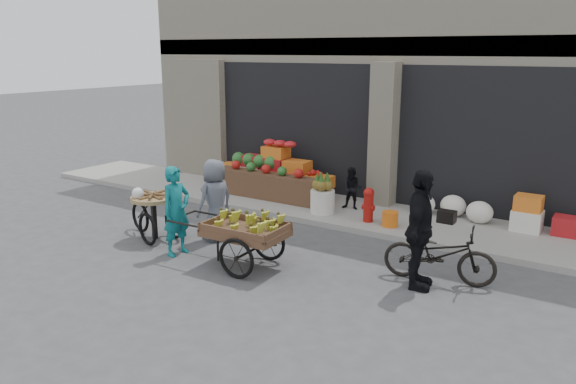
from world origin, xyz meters
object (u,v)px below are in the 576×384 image
Objects in this scene: pineapple_bin at (323,201)px; cyclist at (420,230)px; banana_cart at (243,228)px; vendor_grey at (215,200)px; vendor_woman at (176,211)px; fire_hydrant at (368,203)px; orange_bucket at (390,219)px; tricycle_cart at (153,210)px; seated_person at (352,189)px; bicycle at (439,254)px.

cyclist reaches higher than pineapple_bin.
banana_cart is 1.47× the size of vendor_grey.
banana_cart is 1.35m from vendor_woman.
fire_hydrant is 0.31× the size of banana_cart.
banana_cart is at bearing -84.87° from pineapple_bin.
vendor_grey reaches higher than orange_bucket.
tricycle_cart is at bearing 172.15° from banana_cart.
vendor_woman reaches higher than seated_person.
pineapple_bin is 3.58m from tricycle_cart.
pineapple_bin is 0.33× the size of vendor_grey.
cyclist reaches higher than vendor_woman.
cyclist reaches higher than fire_hydrant.
tricycle_cart is (-2.04, -2.94, 0.20)m from pineapple_bin.
cyclist reaches higher than bicycle.
seated_person is 4.29m from tricycle_cart.
fire_hydrant is 3.22m from banana_cart.
vendor_woman is (-2.66, -3.21, 0.53)m from orange_bucket.
cyclist reaches higher than vendor_grey.
bicycle is 0.65m from cyclist.
cyclist is (2.62, -2.98, 0.34)m from seated_person.
bicycle is (3.22, -1.98, 0.08)m from pineapple_bin.
vendor_grey reaches higher than pineapple_bin.
banana_cart is at bearing -113.32° from orange_bucket.
seated_person is at bearing 36.10° from bicycle.
vendor_grey is at bearing 83.18° from bicycle.
orange_bucket is 0.34× the size of seated_person.
banana_cart is (-1.32, -3.05, 0.41)m from orange_bucket.
pineapple_bin is 1.11m from fire_hydrant.
pineapple_bin is 3.78m from bicycle.
bicycle is at bearing 105.50° from vendor_grey.
fire_hydrant reaches higher than orange_bucket.
orange_bucket is 0.21× the size of vendor_grey.
vendor_woman is (-1.34, -0.16, 0.11)m from banana_cart.
vendor_grey reaches higher than tricycle_cart.
pineapple_bin reaches higher than orange_bucket.
cyclist is (5.05, 0.55, 0.35)m from tricycle_cart.
banana_cart is at bearing -101.78° from seated_person.
cyclist is (3.02, -2.38, 0.55)m from pineapple_bin.
seated_person is 0.64× the size of tricycle_cart.
tricycle_cart is at bearing 88.87° from bicycle.
vendor_grey is (1.03, 0.61, 0.21)m from tricycle_cart.
cyclist is (4.08, 0.93, 0.12)m from vendor_woman.
pineapple_bin is at bearing -133.69° from seated_person.
vendor_grey is 4.25m from bicycle.
pineapple_bin is 0.33× the size of vendor_woman.
orange_bucket is 0.17× the size of cyclist.
bicycle is (4.28, 1.33, -0.35)m from vendor_woman.
seated_person is 0.54× the size of bicycle.
vendor_woman is at bearing -6.48° from tricycle_cart.
bicycle reaches higher than pineapple_bin.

